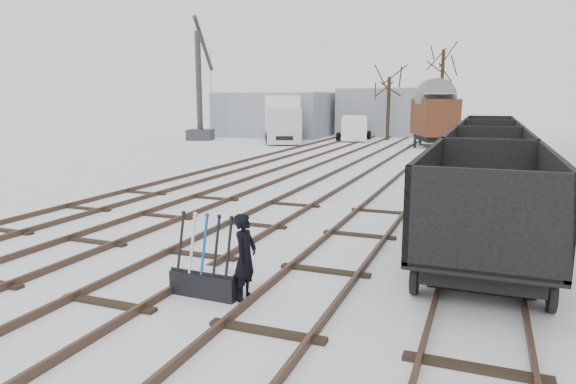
% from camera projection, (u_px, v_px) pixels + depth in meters
% --- Properties ---
extents(ground, '(120.00, 120.00, 0.00)m').
position_uv_depth(ground, '(199.00, 256.00, 11.65)').
color(ground, white).
rests_on(ground, ground).
extents(tracks, '(13.90, 52.00, 0.16)m').
position_uv_depth(tracks, '(350.00, 173.00, 24.17)').
color(tracks, black).
rests_on(tracks, ground).
extents(shed_left, '(10.00, 8.00, 4.10)m').
position_uv_depth(shed_left, '(276.00, 114.00, 48.91)').
color(shed_left, gray).
rests_on(shed_left, ground).
extents(shed_right, '(7.00, 6.00, 4.50)m').
position_uv_depth(shed_right, '(379.00, 112.00, 49.33)').
color(shed_right, gray).
rests_on(shed_right, ground).
extents(ground_frame, '(1.31, 0.46, 1.49)m').
position_uv_depth(ground_frame, '(206.00, 280.00, 9.29)').
color(ground_frame, black).
rests_on(ground_frame, ground).
extents(worker, '(0.38, 0.57, 1.56)m').
position_uv_depth(worker, '(245.00, 257.00, 9.03)').
color(worker, black).
rests_on(worker, ground).
extents(freight_wagon_a, '(2.45, 6.12, 2.50)m').
position_uv_depth(freight_wagon_a, '(484.00, 224.00, 10.64)').
color(freight_wagon_a, black).
rests_on(freight_wagon_a, ground).
extents(freight_wagon_b, '(2.45, 6.12, 2.50)m').
position_uv_depth(freight_wagon_b, '(486.00, 179.00, 16.50)').
color(freight_wagon_b, black).
rests_on(freight_wagon_b, ground).
extents(freight_wagon_c, '(2.45, 6.12, 2.50)m').
position_uv_depth(freight_wagon_c, '(487.00, 158.00, 22.37)').
color(freight_wagon_c, black).
rests_on(freight_wagon_c, ground).
extents(freight_wagon_d, '(2.45, 6.12, 2.50)m').
position_uv_depth(freight_wagon_d, '(488.00, 146.00, 28.24)').
color(freight_wagon_d, black).
rests_on(freight_wagon_d, ground).
extents(box_van_wagon, '(4.22, 5.64, 3.84)m').
position_uv_depth(box_van_wagon, '(434.00, 116.00, 37.58)').
color(box_van_wagon, black).
rests_on(box_van_wagon, ground).
extents(lorry, '(4.79, 8.59, 3.73)m').
position_uv_depth(lorry, '(282.00, 118.00, 41.81)').
color(lorry, black).
rests_on(lorry, ground).
extents(panel_van, '(3.06, 5.01, 2.06)m').
position_uv_depth(panel_van, '(354.00, 128.00, 43.24)').
color(panel_van, white).
rests_on(panel_van, ground).
extents(crane, '(2.52, 6.07, 10.17)m').
position_uv_depth(crane, '(201.00, 108.00, 43.68)').
color(crane, '#333238').
rests_on(crane, ground).
extents(tree_far_left, '(0.30, 0.30, 5.29)m').
position_uv_depth(tree_far_left, '(388.00, 109.00, 43.46)').
color(tree_far_left, black).
rests_on(tree_far_left, ground).
extents(tree_far_right, '(0.30, 0.30, 7.67)m').
position_uv_depth(tree_far_right, '(441.00, 95.00, 44.93)').
color(tree_far_right, black).
rests_on(tree_far_right, ground).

